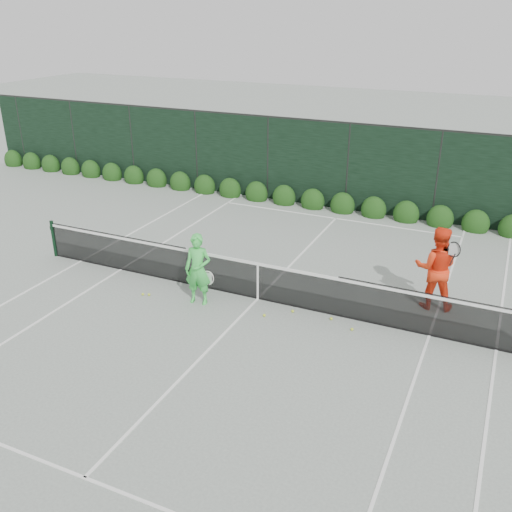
% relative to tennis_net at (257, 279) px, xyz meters
% --- Properties ---
extents(ground, '(80.00, 80.00, 0.00)m').
position_rel_tennis_net_xyz_m(ground, '(0.02, 0.00, -0.53)').
color(ground, gray).
rests_on(ground, ground).
extents(tennis_net, '(12.90, 0.10, 1.07)m').
position_rel_tennis_net_xyz_m(tennis_net, '(0.00, 0.00, 0.00)').
color(tennis_net, black).
rests_on(tennis_net, ground).
extents(player_woman, '(0.70, 0.52, 1.76)m').
position_rel_tennis_net_xyz_m(player_woman, '(-1.20, -0.75, 0.35)').
color(player_woman, '#3ED550').
rests_on(player_woman, ground).
extents(player_man, '(1.10, 0.92, 2.03)m').
position_rel_tennis_net_xyz_m(player_man, '(3.95, 1.39, 0.48)').
color(player_man, '#FF3915').
rests_on(player_man, ground).
extents(court_lines, '(11.03, 23.83, 0.01)m').
position_rel_tennis_net_xyz_m(court_lines, '(0.02, 0.00, -0.53)').
color(court_lines, white).
rests_on(court_lines, ground).
extents(windscreen_fence, '(32.00, 21.07, 3.06)m').
position_rel_tennis_net_xyz_m(windscreen_fence, '(0.02, -2.71, 0.98)').
color(windscreen_fence, black).
rests_on(windscreen_fence, ground).
extents(hedge_row, '(31.66, 0.65, 0.94)m').
position_rel_tennis_net_xyz_m(hedge_row, '(0.02, 7.15, -0.30)').
color(hedge_row, '#14330E').
rests_on(hedge_row, ground).
extents(tennis_balls, '(5.27, 0.86, 0.07)m').
position_rel_tennis_net_xyz_m(tennis_balls, '(0.15, -0.62, -0.50)').
color(tennis_balls, '#C8DB30').
rests_on(tennis_balls, ground).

